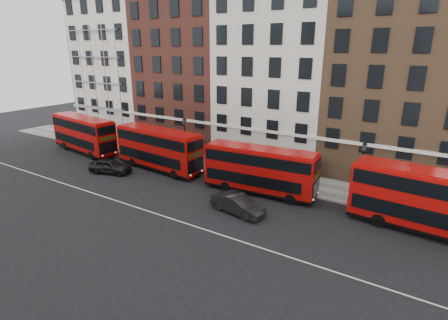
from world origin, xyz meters
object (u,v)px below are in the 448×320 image
Objects in this scene: car_rear at (110,166)px; bus_d at (433,201)px; car_front at (237,204)px; bus_a at (84,133)px; bus_c at (259,169)px; bus_b at (158,148)px.

bus_d is at bearing -99.26° from car_rear.
bus_d reaches higher than car_front.
bus_a is 38.40m from bus_d.
bus_c is 16.27m from car_rear.
bus_c is at bearing -93.29° from car_rear.
car_front is at bearing -89.82° from bus_c.
bus_a is 0.98× the size of bus_d.
bus_a reaches higher than bus_b.
car_rear is (-3.59, -3.68, -1.64)m from bus_b.
bus_c is 2.28× the size of car_rear.
car_rear reaches higher than car_front.
bus_a reaches higher than car_rear.
bus_b reaches higher than bus_c.
bus_b reaches higher than car_rear.
bus_a is 1.06× the size of bus_c.
bus_b is 13.48m from car_front.
car_rear is (9.02, -3.68, -1.65)m from bus_a.
bus_d is 14.10m from car_front.
car_rear is at bearing -129.35° from bus_b.
bus_b is 2.34× the size of car_front.
bus_d reaches higher than bus_c.
bus_d is at bearing 7.84° from bus_a.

